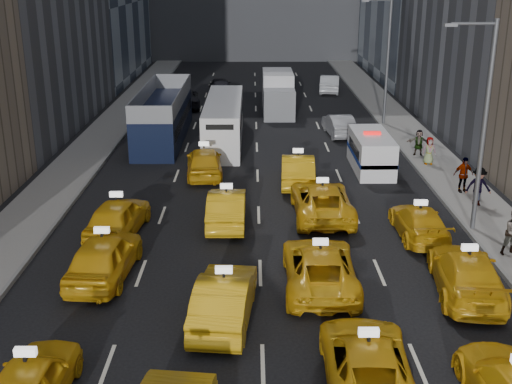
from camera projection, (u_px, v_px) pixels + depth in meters
sidewalk_west at (89, 150)px, 40.13m from camera, size 3.00×90.00×0.15m
sidewalk_east at (424, 150)px, 40.25m from camera, size 3.00×90.00×0.15m
curb_west at (113, 150)px, 40.13m from camera, size 0.15×90.00×0.18m
curb_east at (401, 150)px, 40.23m from camera, size 0.15×90.00×0.18m
streetlight_near at (482, 121)px, 26.37m from camera, size 2.15×0.22×9.00m
streetlight_far at (386, 57)px, 45.25m from camera, size 2.15×0.22×9.00m
taxi_4 at (30, 384)px, 16.48m from camera, size 1.93×4.41×1.48m
taxi_6 at (367, 362)px, 17.44m from camera, size 2.59×5.22×1.42m
taxi_8 at (104, 257)px, 23.55m from camera, size 2.33×5.03×1.67m
taxi_9 at (224, 298)px, 20.64m from camera, size 2.16×4.99×1.60m
taxi_10 at (320, 267)px, 22.91m from camera, size 2.62×5.50×1.52m
taxi_11 at (467, 273)px, 22.39m from camera, size 2.79×5.53×1.54m
taxi_12 at (118, 217)px, 27.41m from camera, size 2.43×4.90×1.60m
taxi_13 at (227, 207)px, 28.58m from camera, size 1.65×4.71×1.55m
taxi_14 at (322, 201)px, 29.37m from camera, size 2.65×5.63×1.56m
taxi_15 at (419, 222)px, 27.19m from camera, size 1.91×4.61×1.33m
taxi_16 at (204, 162)px, 35.17m from camera, size 2.32×4.90×1.62m
taxi_17 at (298, 169)px, 33.91m from camera, size 1.92×4.94×1.60m
nypd_van at (371, 153)px, 36.27m from camera, size 2.27×5.24×2.21m
double_decker at (163, 114)px, 42.56m from camera, size 3.78×11.91×3.40m
city_bus at (224, 122)px, 41.85m from camera, size 2.31×10.93×2.82m
box_truck at (278, 93)px, 50.48m from camera, size 2.99×7.05×3.14m
misc_car_0 at (339, 125)px, 43.89m from camera, size 1.96×4.58×1.47m
misc_car_1 at (184, 98)px, 52.76m from camera, size 3.13×5.67×1.50m
misc_car_2 at (276, 84)px, 59.51m from camera, size 2.13×5.07×1.46m
misc_car_3 at (220, 87)px, 57.53m from camera, size 2.42×5.02×1.65m
misc_car_4 at (330, 84)px, 59.17m from camera, size 2.34×5.05×1.60m
pedestrian_2 at (478, 187)px, 30.35m from camera, size 1.22×0.55×1.86m
pedestrian_3 at (463, 175)px, 32.19m from camera, size 1.13×0.67×1.81m
pedestrian_4 at (429, 151)px, 36.86m from camera, size 0.78×0.43×1.59m
pedestrian_5 at (419, 142)px, 38.63m from camera, size 1.51×0.76×1.56m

